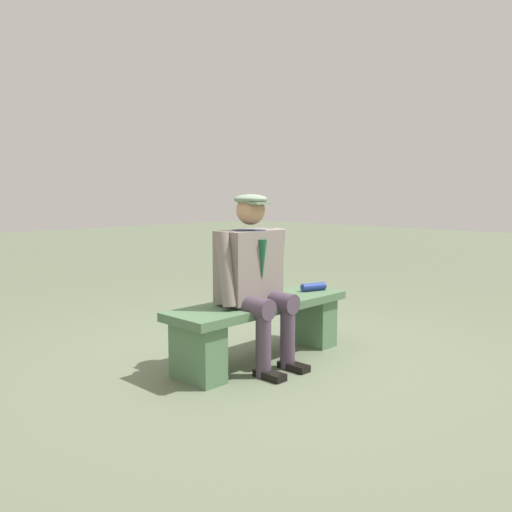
{
  "coord_description": "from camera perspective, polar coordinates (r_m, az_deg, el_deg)",
  "views": [
    {
      "loc": [
        2.93,
        2.78,
        1.29
      ],
      "look_at": [
        0.05,
        0.0,
        0.82
      ],
      "focal_mm": 37.78,
      "sensor_mm": 36.0,
      "label": 1
    }
  ],
  "objects": [
    {
      "name": "bench",
      "position": [
        4.16,
        0.5,
        -7.03
      ],
      "size": [
        1.58,
        0.47,
        0.47
      ],
      "color": "#4C6D4A",
      "rests_on": "ground"
    },
    {
      "name": "seated_man",
      "position": [
        3.95,
        -0.18,
        -1.68
      ],
      "size": [
        0.65,
        0.59,
        1.28
      ],
      "color": "gray",
      "rests_on": "ground"
    },
    {
      "name": "rolled_magazine",
      "position": [
        4.56,
        6.1,
        -3.27
      ],
      "size": [
        0.23,
        0.13,
        0.07
      ],
      "primitive_type": "cylinder",
      "rotation": [
        0.0,
        1.57,
        -0.32
      ],
      "color": "navy",
      "rests_on": "bench"
    },
    {
      "name": "ground_plane",
      "position": [
        4.24,
        0.49,
        -10.96
      ],
      "size": [
        30.0,
        30.0,
        0.0
      ],
      "primitive_type": "plane",
      "color": "#606B52"
    }
  ]
}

